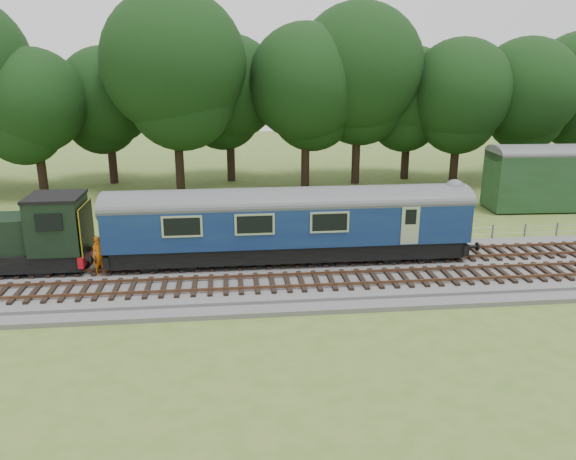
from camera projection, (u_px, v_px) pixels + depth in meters
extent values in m
plane|color=#496A27|center=(340.00, 275.00, 27.79)|extent=(120.00, 120.00, 0.00)
cube|color=#4C4C4F|center=(340.00, 272.00, 27.73)|extent=(70.00, 7.00, 0.35)
cube|color=brown|center=(337.00, 261.00, 28.29)|extent=(66.50, 0.07, 0.14)
cube|color=brown|center=(332.00, 252.00, 29.66)|extent=(66.50, 0.07, 0.14)
cube|color=brown|center=(350.00, 284.00, 25.44)|extent=(66.50, 0.07, 0.14)
cube|color=brown|center=(344.00, 272.00, 26.80)|extent=(66.50, 0.07, 0.14)
cube|color=black|center=(289.00, 248.00, 28.57)|extent=(17.46, 2.52, 0.85)
cube|color=navy|center=(289.00, 221.00, 28.16)|extent=(18.00, 2.80, 2.05)
cube|color=yellow|center=(461.00, 223.00, 29.19)|extent=(0.06, 2.74, 1.30)
cube|color=black|center=(403.00, 247.00, 29.24)|extent=(2.60, 2.00, 0.55)
cube|color=black|center=(170.00, 255.00, 28.01)|extent=(2.60, 2.00, 0.55)
cube|color=black|center=(58.00, 224.00, 26.96)|extent=(2.40, 2.55, 2.60)
cube|color=#AF0D17|center=(87.00, 255.00, 27.55)|extent=(0.25, 2.60, 0.55)
cube|color=yellow|center=(87.00, 227.00, 27.16)|extent=(0.06, 2.55, 2.30)
imported|color=orange|center=(99.00, 255.00, 26.77)|extent=(0.81, 0.74, 1.87)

